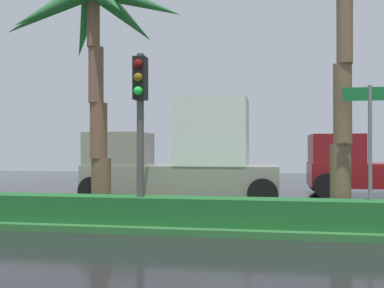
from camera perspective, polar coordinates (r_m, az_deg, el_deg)
The scene contains 7 objects.
ground_plane at distance 12.31m, azimuth 18.31°, elevation -9.30°, with size 90.00×42.00×0.10m, color black.
median_strip at distance 11.31m, azimuth 19.08°, elevation -9.44°, with size 85.50×4.00×0.15m, color #2D6B33.
median_hedge at distance 9.90m, azimuth 20.41°, elevation -8.53°, with size 76.50×0.70×0.60m.
palm_tree_mid_left at distance 11.95m, azimuth -12.42°, elevation 14.71°, with size 4.83×4.40×6.22m.
traffic_signal_median_left at distance 10.01m, azimuth -6.67°, elevation 4.78°, with size 0.28×0.43×3.79m.
street_name_sign at distance 10.02m, azimuth 21.84°, elevation 0.92°, with size 1.10×0.08×3.00m.
box_truck_lead at distance 15.02m, azimuth -1.00°, elevation -1.62°, with size 6.40×2.64×3.46m.
Camera 1 is at (-1.82, -3.03, 1.83)m, focal length 41.66 mm.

